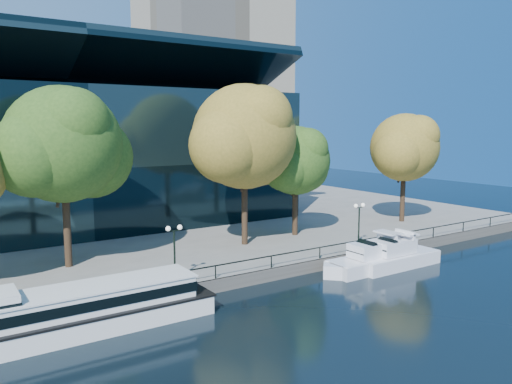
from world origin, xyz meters
TOP-DOWN VIEW (x-y plane):
  - ground at (0.00, 0.00)m, footprint 160.00×160.00m
  - promenade at (0.00, 36.38)m, footprint 90.00×67.08m
  - railing at (0.00, 3.25)m, footprint 88.20×0.08m
  - convention_building at (-4.00, 31.79)m, footprint 50.00×24.57m
  - office_tower at (28.00, 55.00)m, footprint 22.50×22.50m
  - tour_boat at (-10.21, 1.35)m, footprint 16.96×3.78m
  - cruiser_near at (13.88, 0.81)m, footprint 10.65×2.74m
  - cruiser_far at (15.72, 0.30)m, footprint 9.53×2.64m
  - tree_2 at (-8.01, 12.36)m, footprint 11.26×9.23m
  - tree_3 at (7.70, 11.05)m, footprint 12.06×9.89m
  - tree_4 at (14.13, 11.68)m, footprint 8.68×7.12m
  - tree_5 at (29.13, 10.54)m, footprint 9.76×8.00m
  - lamp_1 at (-2.65, 4.50)m, footprint 1.26×0.36m
  - lamp_2 at (15.78, 4.50)m, footprint 1.26×0.36m

SIDE VIEW (x-z plane):
  - ground at x=0.00m, z-range 0.00..0.00m
  - promenade at x=0.00m, z-range 0.00..1.00m
  - cruiser_near at x=13.88m, z-range -0.58..2.50m
  - cruiser_far at x=15.72m, z-range -0.57..2.54m
  - tour_boat at x=-10.21m, z-range -0.24..2.98m
  - railing at x=0.00m, z-range 1.44..2.43m
  - lamp_1 at x=-2.65m, z-range 1.97..6.00m
  - lamp_2 at x=15.78m, z-range 1.97..6.00m
  - tree_4 at x=14.13m, z-range 2.92..14.02m
  - convention_building at x=-4.00m, z-range -2.21..19.22m
  - tree_5 at x=29.13m, z-range 3.18..15.71m
  - tree_2 at x=-8.01m, z-range 3.38..17.55m
  - tree_3 at x=7.70m, z-range 3.43..18.35m
  - office_tower at x=28.00m, z-range 0.07..65.97m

